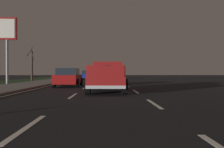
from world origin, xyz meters
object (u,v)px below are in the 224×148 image
at_px(pickup_truck, 107,76).
at_px(gas_price_sign, 7,34).
at_px(sedan_blue, 87,75).
at_px(sedan_red, 69,77).
at_px(bare_tree_far, 32,64).

relative_size(pickup_truck, gas_price_sign, 0.83).
bearing_deg(pickup_truck, sedan_blue, 8.29).
distance_m(sedan_red, sedan_blue, 18.68).
distance_m(pickup_truck, bare_tree_far, 20.64).
bearing_deg(bare_tree_far, gas_price_sign, -174.51).
relative_size(pickup_truck, sedan_red, 1.24).
bearing_deg(sedan_red, bare_tree_far, 30.64).
xyz_separation_m(pickup_truck, bare_tree_far, (17.52, 10.83, 1.37)).
height_order(pickup_truck, gas_price_sign, gas_price_sign).
distance_m(sedan_red, bare_tree_far, 14.91).
relative_size(sedan_red, gas_price_sign, 0.67).
height_order(pickup_truck, sedan_blue, pickup_truck).
height_order(sedan_red, bare_tree_far, bare_tree_far).
xyz_separation_m(sedan_red, sedan_blue, (18.68, 0.14, 0.00)).
relative_size(sedan_red, sedan_blue, 0.99).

